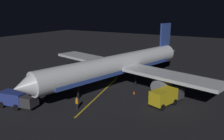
{
  "coord_description": "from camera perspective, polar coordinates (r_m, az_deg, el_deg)",
  "views": [
    {
      "loc": [
        -19.8,
        36.05,
        13.73
      ],
      "look_at": [
        0.0,
        2.0,
        3.5
      ],
      "focal_mm": 37.47,
      "sensor_mm": 36.0,
      "label": 1
    }
  ],
  "objects": [
    {
      "name": "traffic_cone_under_wing",
      "position": [
        45.1,
        -9.33,
        -3.03
      ],
      "size": [
        0.5,
        0.5,
        0.55
      ],
      "color": "#EA590F",
      "rests_on": "ground_plane"
    },
    {
      "name": "ground_crew_worker",
      "position": [
        33.68,
        -8.55,
        -8.03
      ],
      "size": [
        0.4,
        0.4,
        1.74
      ],
      "color": "black",
      "rests_on": "ground_plane"
    },
    {
      "name": "airliner",
      "position": [
        42.75,
        1.94,
        1.23
      ],
      "size": [
        36.42,
        38.91,
        10.8
      ],
      "color": "white",
      "rests_on": "ground_plane"
    },
    {
      "name": "apron_guide_stripe",
      "position": [
        40.46,
        -2.33,
        -5.28
      ],
      "size": [
        4.77,
        20.83,
        0.01
      ],
      "primitive_type": "cube",
      "rotation": [
        0.0,
        0.0,
        0.21
      ],
      "color": "gold",
      "rests_on": "ground_plane"
    },
    {
      "name": "catering_truck",
      "position": [
        35.66,
        13.03,
        -6.32
      ],
      "size": [
        3.96,
        6.36,
        2.42
      ],
      "color": "gold",
      "rests_on": "ground_plane"
    },
    {
      "name": "baggage_truck",
      "position": [
        36.57,
        -22.15,
        -6.66
      ],
      "size": [
        5.85,
        3.06,
        2.24
      ],
      "color": "navy",
      "rests_on": "ground_plane"
    },
    {
      "name": "traffic_cone_near_left",
      "position": [
        39.37,
        5.39,
        -5.53
      ],
      "size": [
        0.5,
        0.5,
        0.55
      ],
      "color": "#EA590F",
      "rests_on": "ground_plane"
    },
    {
      "name": "traffic_cone_near_right",
      "position": [
        41.23,
        -15.44,
        -5.07
      ],
      "size": [
        0.5,
        0.5,
        0.55
      ],
      "color": "#EA590F",
      "rests_on": "ground_plane"
    },
    {
      "name": "ground_plane",
      "position": [
        43.4,
        1.33,
        -4.03
      ],
      "size": [
        180.0,
        180.0,
        0.2
      ],
      "primitive_type": "cube",
      "color": "black"
    }
  ]
}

